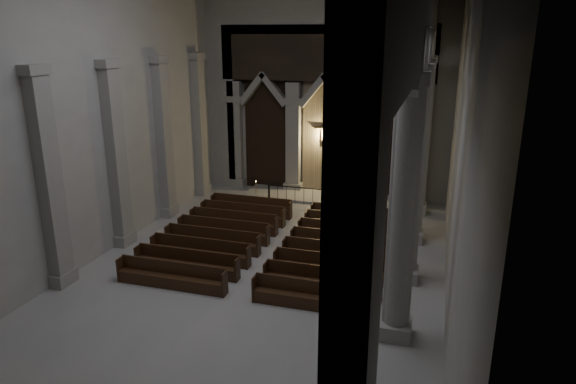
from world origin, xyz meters
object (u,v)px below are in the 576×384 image
object	(u,v)px
altar	(341,186)
altar_rail	(313,194)
candle_stand_right	(369,202)
worshipper	(339,207)
candle_stand_left	(256,196)
pews	(276,245)

from	to	relation	value
altar	altar_rail	bearing A→B (deg)	-119.83
candle_stand_right	worshipper	world-z (taller)	candle_stand_right
altar	candle_stand_left	world-z (taller)	candle_stand_left
candle_stand_right	pews	xyz separation A→B (m)	(-3.05, -6.89, -0.06)
candle_stand_left	pews	xyz separation A→B (m)	(3.19, -6.27, -0.02)
candle_stand_right	pews	bearing A→B (deg)	-113.87
candle_stand_right	worshipper	size ratio (longest dim) A/B	1.09
pews	worshipper	size ratio (longest dim) A/B	7.75
altar_rail	pews	world-z (taller)	altar_rail
altar_rail	candle_stand_right	xyz separation A→B (m)	(3.05, 0.34, -0.30)
altar	worshipper	world-z (taller)	worshipper
candle_stand_left	altar	bearing A→B (deg)	27.77
altar_rail	pews	xyz separation A→B (m)	(0.00, -6.55, -0.35)
altar_rail	candle_stand_left	bearing A→B (deg)	-175.02
altar	altar_rail	size ratio (longest dim) A/B	0.37
altar_rail	candle_stand_right	size ratio (longest dim) A/B	3.75
altar	candle_stand_right	distance (m)	2.54
altar	pews	bearing A→B (deg)	-97.66
candle_stand_right	altar	bearing A→B (deg)	138.65
altar	pews	xyz separation A→B (m)	(-1.15, -8.56, -0.32)
altar_rail	candle_stand_left	size ratio (longest dim) A/B	4.22
altar_rail	worshipper	bearing A→B (deg)	-42.92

